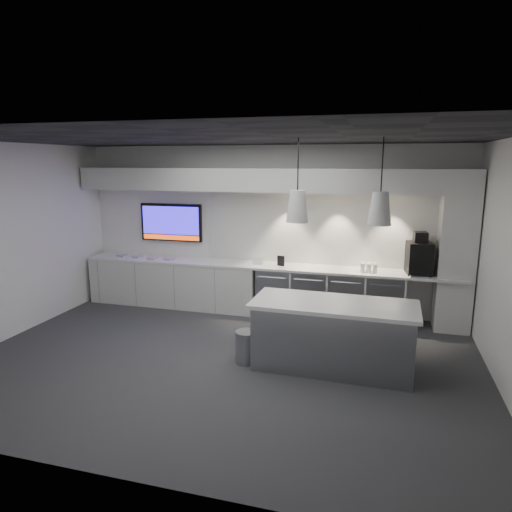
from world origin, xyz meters
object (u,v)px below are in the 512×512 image
(coffee_machine, at_px, (419,257))
(island, at_px, (333,335))
(wall_tv, at_px, (171,222))
(bin, at_px, (247,347))

(coffee_machine, bearing_deg, island, -127.63)
(coffee_machine, bearing_deg, wall_tv, 169.44)
(island, bearing_deg, bin, -172.14)
(coffee_machine, bearing_deg, bin, -144.90)
(bin, height_order, coffee_machine, coffee_machine)
(bin, xyz_separation_m, coffee_machine, (2.31, 2.12, 0.96))
(island, bearing_deg, coffee_machine, 61.15)
(island, relative_size, coffee_machine, 3.11)
(island, xyz_separation_m, coffee_machine, (1.16, 1.99, 0.73))
(wall_tv, distance_m, island, 4.21)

